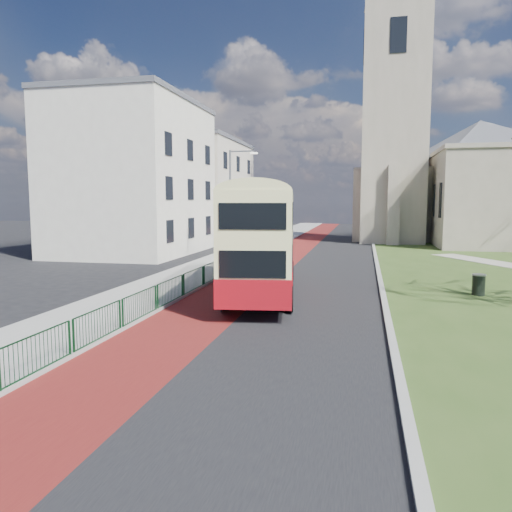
# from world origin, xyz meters

# --- Properties ---
(ground) EXTENTS (160.00, 160.00, 0.00)m
(ground) POSITION_xyz_m (0.00, 0.00, 0.00)
(ground) COLOR black
(ground) RESTS_ON ground
(road_carriageway) EXTENTS (9.00, 120.00, 0.01)m
(road_carriageway) POSITION_xyz_m (1.50, 20.00, 0.01)
(road_carriageway) COLOR black
(road_carriageway) RESTS_ON ground
(bus_lane) EXTENTS (3.40, 120.00, 0.01)m
(bus_lane) POSITION_xyz_m (-1.20, 20.00, 0.01)
(bus_lane) COLOR #591414
(bus_lane) RESTS_ON ground
(pavement_west) EXTENTS (4.00, 120.00, 0.12)m
(pavement_west) POSITION_xyz_m (-5.00, 20.00, 0.06)
(pavement_west) COLOR gray
(pavement_west) RESTS_ON ground
(kerb_west) EXTENTS (0.25, 120.00, 0.13)m
(kerb_west) POSITION_xyz_m (-3.00, 20.00, 0.07)
(kerb_west) COLOR #999993
(kerb_west) RESTS_ON ground
(kerb_east) EXTENTS (0.25, 80.00, 0.13)m
(kerb_east) POSITION_xyz_m (6.10, 22.00, 0.07)
(kerb_east) COLOR #999993
(kerb_east) RESTS_ON ground
(pedestrian_railing) EXTENTS (0.07, 24.00, 1.12)m
(pedestrian_railing) POSITION_xyz_m (-2.95, 4.00, 0.55)
(pedestrian_railing) COLOR #0C3718
(pedestrian_railing) RESTS_ON ground
(gothic_church) EXTENTS (16.38, 18.00, 40.00)m
(gothic_church) POSITION_xyz_m (12.56, 38.00, 13.13)
(gothic_church) COLOR gray
(gothic_church) RESTS_ON ground
(street_block_near) EXTENTS (10.30, 14.30, 13.00)m
(street_block_near) POSITION_xyz_m (-14.00, 22.00, 6.51)
(street_block_near) COLOR silver
(street_block_near) RESTS_ON ground
(street_block_far) EXTENTS (10.30, 16.30, 11.50)m
(street_block_far) POSITION_xyz_m (-14.00, 38.00, 5.76)
(street_block_far) COLOR beige
(street_block_far) RESTS_ON ground
(streetlamp) EXTENTS (2.13, 0.18, 8.00)m
(streetlamp) POSITION_xyz_m (-4.35, 18.00, 4.59)
(streetlamp) COLOR gray
(streetlamp) RESTS_ON pavement_west
(bus) EXTENTS (4.44, 12.39, 5.07)m
(bus) POSITION_xyz_m (0.48, 5.58, 2.89)
(bus) COLOR maroon
(bus) RESTS_ON ground
(litter_bin) EXTENTS (0.76, 0.76, 1.00)m
(litter_bin) POSITION_xyz_m (10.49, 7.32, 0.55)
(litter_bin) COLOR black
(litter_bin) RESTS_ON grass_green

